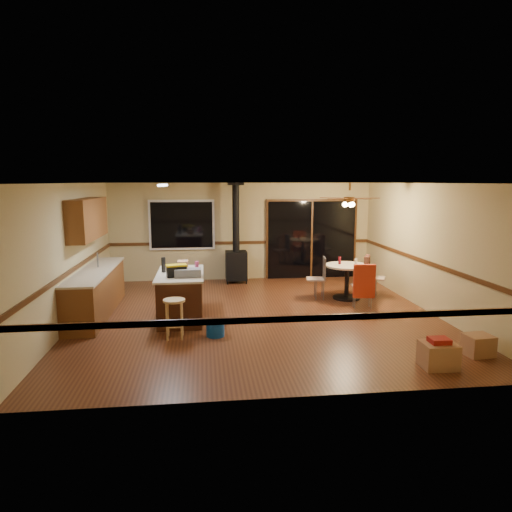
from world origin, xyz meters
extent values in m
plane|color=#542A17|center=(0.00, 0.00, 0.00)|extent=(7.00, 7.00, 0.00)
plane|color=silver|center=(0.00, 0.00, 2.60)|extent=(7.00, 7.00, 0.00)
plane|color=tan|center=(0.00, 3.50, 1.30)|extent=(7.00, 0.00, 7.00)
plane|color=tan|center=(0.00, -3.50, 1.30)|extent=(7.00, 0.00, 7.00)
plane|color=tan|center=(-3.50, 0.00, 1.30)|extent=(0.00, 7.00, 7.00)
plane|color=tan|center=(3.50, 0.00, 1.30)|extent=(0.00, 7.00, 7.00)
cube|color=black|center=(-1.60, 3.45, 1.50)|extent=(1.72, 0.10, 1.32)
cube|color=black|center=(1.90, 3.45, 1.05)|extent=(2.52, 0.10, 2.10)
cube|color=brown|center=(-3.20, 0.50, 0.43)|extent=(0.60, 3.00, 0.86)
cube|color=beige|center=(-3.20, 0.50, 0.88)|extent=(0.64, 3.04, 0.04)
cube|color=brown|center=(-3.33, 0.70, 1.90)|extent=(0.35, 2.00, 0.80)
cube|color=#411E10|center=(-1.50, 0.00, 0.43)|extent=(0.80, 1.60, 0.86)
cube|color=beige|center=(-1.50, 0.00, 0.88)|extent=(0.88, 1.68, 0.04)
cube|color=black|center=(-0.20, 3.05, 0.46)|extent=(0.55, 0.50, 0.75)
cylinder|color=black|center=(-0.20, 3.05, 1.71)|extent=(0.18, 0.18, 1.77)
cylinder|color=brown|center=(2.16, 1.09, 2.25)|extent=(0.24, 0.24, 0.10)
cylinder|color=brown|center=(2.16, 1.09, 2.52)|extent=(0.05, 0.05, 0.16)
sphere|color=#FFD88C|center=(2.16, 1.09, 2.13)|extent=(0.16, 0.16, 0.16)
cube|color=white|center=(-1.80, 0.30, 2.56)|extent=(0.10, 1.20, 0.04)
cube|color=slate|center=(-1.34, -0.38, 0.97)|extent=(0.48, 0.27, 0.15)
cube|color=black|center=(-1.55, -0.35, 1.00)|extent=(0.38, 0.25, 0.20)
cube|color=gold|center=(-1.55, -0.35, 1.11)|extent=(0.41, 0.27, 0.03)
cube|color=#9E6C46|center=(-1.46, 0.27, 0.99)|extent=(0.21, 0.28, 0.19)
cylinder|color=black|center=(-1.82, 0.11, 1.04)|extent=(0.10, 0.10, 0.29)
cylinder|color=#D84C8C|center=(-1.18, -0.08, 1.02)|extent=(0.08, 0.08, 0.23)
cylinder|color=white|center=(-1.40, 0.32, 1.00)|extent=(0.07, 0.07, 0.20)
cylinder|color=tan|center=(-1.56, -1.14, 0.34)|extent=(0.47, 0.47, 0.68)
cylinder|color=#0C45AB|center=(-0.87, -1.12, 0.13)|extent=(0.37, 0.37, 0.26)
cylinder|color=black|center=(2.16, 1.09, 0.02)|extent=(0.62, 0.62, 0.04)
cylinder|color=black|center=(2.16, 1.09, 0.39)|extent=(0.10, 0.10, 0.70)
cylinder|color=beige|center=(2.16, 1.09, 0.76)|extent=(0.99, 0.99, 0.04)
cylinder|color=#590C14|center=(2.01, 1.19, 0.86)|extent=(0.08, 0.08, 0.17)
cylinder|color=beige|center=(2.34, 1.04, 0.85)|extent=(0.07, 0.07, 0.14)
cube|color=tan|center=(1.46, 1.19, 0.45)|extent=(0.46, 0.46, 0.03)
cube|color=slate|center=(1.65, 1.16, 0.70)|extent=(0.09, 0.40, 0.50)
cube|color=tan|center=(2.26, 0.39, 0.45)|extent=(0.45, 0.45, 0.03)
cube|color=slate|center=(2.24, 0.20, 0.70)|extent=(0.40, 0.08, 0.50)
cube|color=red|center=(2.24, 0.18, 0.60)|extent=(0.45, 0.16, 0.70)
cube|color=tan|center=(2.86, 1.14, 0.45)|extent=(0.53, 0.53, 0.03)
cube|color=slate|center=(2.69, 1.23, 0.70)|extent=(0.20, 0.37, 0.50)
cube|color=#3A1E16|center=(2.68, 1.23, 0.60)|extent=(0.28, 0.44, 0.70)
cube|color=#9E6C46|center=(-1.42, 3.10, 0.18)|extent=(0.52, 0.44, 0.37)
cube|color=#9E6C46|center=(2.26, -2.84, 0.18)|extent=(0.49, 0.41, 0.36)
cube|color=#9E6C46|center=(3.10, -2.47, 0.16)|extent=(0.43, 0.38, 0.32)
cube|color=maroon|center=(2.26, -2.84, 0.40)|extent=(0.28, 0.23, 0.07)
camera|label=1|loc=(-1.05, -8.68, 2.63)|focal=32.00mm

